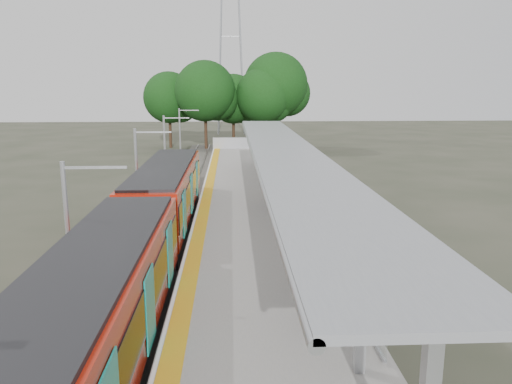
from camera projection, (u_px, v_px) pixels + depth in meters
trackbed at (173, 217)px, 29.45m from camera, size 3.00×70.00×0.24m
platform at (249, 209)px, 29.59m from camera, size 6.00×50.00×1.00m
tactile_strip at (206, 202)px, 29.36m from camera, size 0.60×50.00×0.02m
end_fence at (241, 143)px, 53.72m from camera, size 6.00×0.10×1.20m
train at (144, 232)px, 19.65m from camera, size 2.74×27.60×3.62m
canopy at (283, 156)px, 25.16m from camera, size 3.27×38.00×3.66m
pylon at (230, 11)px, 77.40m from camera, size 8.00×4.00×38.00m
tree_cluster at (235, 92)px, 60.40m from camera, size 20.20×9.85×11.68m
catenary_masts at (138, 173)px, 27.81m from camera, size 2.08×48.16×5.40m
bench_near at (327, 306)px, 14.25m from camera, size 0.72×1.60×1.05m
bench_mid at (277, 198)px, 28.00m from camera, size 0.70×1.46×0.96m
bench_far at (273, 158)px, 43.05m from camera, size 0.75×1.59×1.04m
info_pillar_near at (291, 226)px, 21.85m from camera, size 0.36×0.36×1.60m
info_pillar_far at (266, 180)px, 31.23m from camera, size 0.46×0.46×2.04m
litter_bin at (301, 216)px, 24.25m from camera, size 0.61×0.61×1.02m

